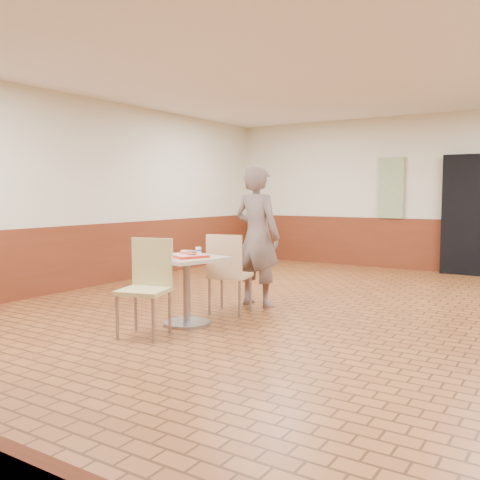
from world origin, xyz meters
The scene contains 11 objects.
room_shell centered at (0.00, 0.00, 1.50)m, with size 8.01×10.01×3.01m.
wainscot_band centered at (0.00, 0.00, 0.50)m, with size 8.00×10.00×1.00m.
promo_poster centered at (-0.60, 4.94, 1.60)m, with size 0.50×0.03×1.20m, color gray.
main_table centered at (-1.14, -0.86, 0.52)m, with size 0.74×0.74×0.78m.
chair_main_front centered at (-1.22, -1.43, 0.57)m, with size 0.58×0.58×1.02m.
chair_main_back centered at (-1.04, -0.18, 0.56)m, with size 0.55×0.55×1.00m.
customer centered at (-1.00, 0.46, 0.93)m, with size 0.68×0.44×1.86m, color #6B5A53.
serving_tray centered at (-1.14, -0.86, 0.79)m, with size 0.46×0.36×0.03m.
ring_donut centered at (-1.22, -0.78, 0.82)m, with size 0.11×0.11×0.04m, color #E39653.
long_john_donut centered at (-1.06, -0.87, 0.83)m, with size 0.16×0.11×0.05m.
paper_cup centered at (-1.03, -0.78, 0.85)m, with size 0.06×0.06×0.08m.
Camera 1 is at (2.61, -5.58, 1.49)m, focal length 40.00 mm.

